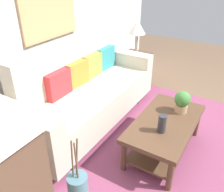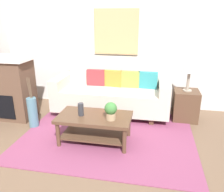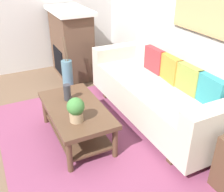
{
  "view_description": "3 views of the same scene",
  "coord_description": "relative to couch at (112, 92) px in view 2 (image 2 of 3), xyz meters",
  "views": [
    {
      "loc": [
        -2.28,
        -0.31,
        1.94
      ],
      "look_at": [
        -0.24,
        0.94,
        0.59
      ],
      "focal_mm": 38.21,
      "sensor_mm": 36.0,
      "label": 1
    },
    {
      "loc": [
        0.68,
        -2.67,
        1.83
      ],
      "look_at": [
        0.02,
        0.74,
        0.6
      ],
      "focal_mm": 36.16,
      "sensor_mm": 36.0,
      "label": 2
    },
    {
      "loc": [
        2.28,
        -0.46,
        1.94
      ],
      "look_at": [
        0.04,
        0.65,
        0.58
      ],
      "focal_mm": 42.27,
      "sensor_mm": 36.0,
      "label": 3
    }
  ],
  "objects": [
    {
      "name": "floor_vase",
      "position": [
        -1.22,
        -0.85,
        -0.17
      ],
      "size": [
        0.16,
        0.16,
        0.53
      ],
      "primitive_type": "cylinder",
      "color": "slate",
      "rests_on": "ground_plane"
    },
    {
      "name": "ground_plane",
      "position": [
        0.12,
        -1.42,
        -0.43
      ],
      "size": [
        9.07,
        9.07,
        0.0
      ],
      "primitive_type": "plane",
      "color": "brown"
    },
    {
      "name": "table_lamp",
      "position": [
        1.4,
        -0.04,
        0.56
      ],
      "size": [
        0.28,
        0.28,
        0.57
      ],
      "color": "gray",
      "rests_on": "side_table"
    },
    {
      "name": "coffee_table",
      "position": [
        -0.04,
        -1.13,
        -0.12
      ],
      "size": [
        1.1,
        0.6,
        0.43
      ],
      "color": "#513826",
      "rests_on": "ground_plane"
    },
    {
      "name": "fireplace",
      "position": [
        -1.86,
        -0.56,
        0.16
      ],
      "size": [
        1.02,
        0.58,
        1.16
      ],
      "color": "brown",
      "rests_on": "ground_plane"
    },
    {
      "name": "framed_painting",
      "position": [
        0.0,
        0.47,
        1.11
      ],
      "size": [
        0.89,
        0.03,
        0.88
      ],
      "primitive_type": "cube",
      "color": "tan"
    },
    {
      "name": "floor_vase_branch_b",
      "position": [
        -1.23,
        -0.84,
        0.28
      ],
      "size": [
        0.02,
        0.04,
        0.36
      ],
      "primitive_type": "cylinder",
      "rotation": [
        0.07,
        -0.03,
        0.0
      ],
      "color": "brown",
      "rests_on": "floor_vase"
    },
    {
      "name": "area_rug",
      "position": [
        0.12,
        -0.92,
        -0.42
      ],
      "size": [
        2.71,
        2.12,
        0.01
      ],
      "primitive_type": "cube",
      "color": "#843D5B",
      "rests_on": "ground_plane"
    },
    {
      "name": "throw_pillow_teal",
      "position": [
        0.68,
        0.13,
        0.25
      ],
      "size": [
        0.37,
        0.14,
        0.32
      ],
      "primitive_type": "cube",
      "rotation": [
        0.0,
        0.0,
        -0.05
      ],
      "color": "teal",
      "rests_on": "couch"
    },
    {
      "name": "floor_vase_branch_a",
      "position": [
        -1.2,
        -0.85,
        0.28
      ],
      "size": [
        0.02,
        0.04,
        0.36
      ],
      "primitive_type": "cylinder",
      "rotation": [
        0.09,
        0.02,
        0.0
      ],
      "color": "brown",
      "rests_on": "floor_vase"
    },
    {
      "name": "throw_pillow_olive",
      "position": [
        0.34,
        0.13,
        0.25
      ],
      "size": [
        0.36,
        0.12,
        0.32
      ],
      "primitive_type": "cube",
      "rotation": [
        0.0,
        0.0,
        0.01
      ],
      "color": "olive",
      "rests_on": "couch"
    },
    {
      "name": "throw_pillow_crimson",
      "position": [
        -0.34,
        0.13,
        0.25
      ],
      "size": [
        0.36,
        0.12,
        0.32
      ],
      "primitive_type": "cube",
      "rotation": [
        0.0,
        0.0,
        0.01
      ],
      "color": "red",
      "rests_on": "couch"
    },
    {
      "name": "side_table",
      "position": [
        1.4,
        -0.04,
        -0.15
      ],
      "size": [
        0.44,
        0.44,
        0.56
      ],
      "primitive_type": "cube",
      "color": "#513826",
      "rests_on": "ground_plane"
    },
    {
      "name": "couch",
      "position": [
        0.0,
        0.0,
        0.0
      ],
      "size": [
        2.2,
        0.84,
        1.08
      ],
      "color": "beige",
      "rests_on": "ground_plane"
    },
    {
      "name": "potted_plant_tabletop",
      "position": [
        0.22,
        -1.21,
        0.14
      ],
      "size": [
        0.18,
        0.18,
        0.26
      ],
      "color": "tan",
      "rests_on": "coffee_table"
    },
    {
      "name": "tabletop_vase",
      "position": [
        -0.24,
        -1.15,
        0.1
      ],
      "size": [
        0.09,
        0.09,
        0.19
      ],
      "primitive_type": "cylinder",
      "color": "#2D2D33",
      "rests_on": "coffee_table"
    },
    {
      "name": "wall_back",
      "position": [
        0.12,
        0.54,
        0.92
      ],
      "size": [
        5.07,
        0.1,
        2.7
      ],
      "primitive_type": "cube",
      "color": "silver",
      "rests_on": "ground_plane"
    },
    {
      "name": "throw_pillow_orange",
      "position": [
        0.0,
        0.13,
        0.25
      ],
      "size": [
        0.37,
        0.16,
        0.32
      ],
      "primitive_type": "cube",
      "rotation": [
        0.0,
        0.0,
        -0.11
      ],
      "color": "orange",
      "rests_on": "couch"
    },
    {
      "name": "floor_vase_branch_c",
      "position": [
        -1.23,
        -0.87,
        0.28
      ],
      "size": [
        0.03,
        0.03,
        0.36
      ],
      "primitive_type": "cylinder",
      "rotation": [
        0.04,
        -0.06,
        0.0
      ],
      "color": "brown",
      "rests_on": "floor_vase"
    }
  ]
}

